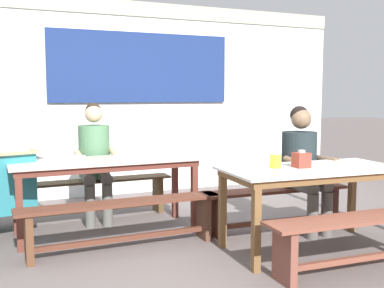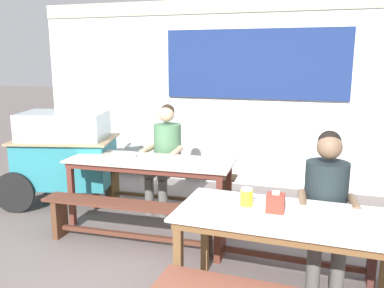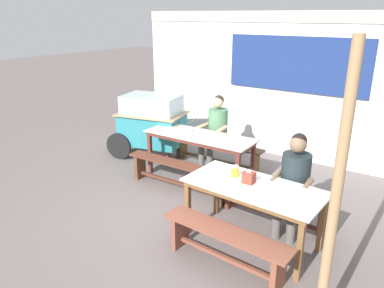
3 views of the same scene
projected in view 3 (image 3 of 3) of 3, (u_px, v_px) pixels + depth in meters
name	position (u px, v px, depth m)	size (l,w,h in m)	color
ground_plane	(204.00, 215.00, 5.07)	(40.00, 40.00, 0.00)	#675C5A
backdrop_wall	(290.00, 83.00, 6.77)	(6.41, 0.23, 2.66)	white
dining_table_far	(200.00, 139.00, 6.05)	(1.86, 0.70, 0.74)	#BCAEA3
dining_table_near	(254.00, 192.00, 4.27)	(1.62, 0.82, 0.74)	silver
bench_far_back	(217.00, 150.00, 6.63)	(1.75, 0.31, 0.44)	#503D24
bench_far_front	(179.00, 172.00, 5.71)	(1.84, 0.30, 0.44)	#582F21
bench_near_back	(274.00, 201.00, 4.83)	(1.55, 0.32, 0.44)	#562C20
bench_near_front	(225.00, 242.00, 3.95)	(1.49, 0.37, 0.44)	brown
food_cart	(151.00, 121.00, 7.00)	(1.68, 1.13, 1.18)	teal
person_center_facing	(216.00, 128.00, 6.44)	(0.47, 0.57, 1.30)	#5E605A
person_right_near_table	(294.00, 178.00, 4.49)	(0.48, 0.56, 1.27)	#5F5B56
tissue_box	(249.00, 177.00, 4.29)	(0.13, 0.12, 0.16)	maroon
condiment_jar	(235.00, 171.00, 4.46)	(0.10, 0.10, 0.14)	yellow
soup_bowl	(188.00, 130.00, 6.20)	(0.14, 0.14, 0.04)	silver
wooden_support_post	(334.00, 208.00, 2.74)	(0.08, 0.08, 2.49)	#9F7D54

